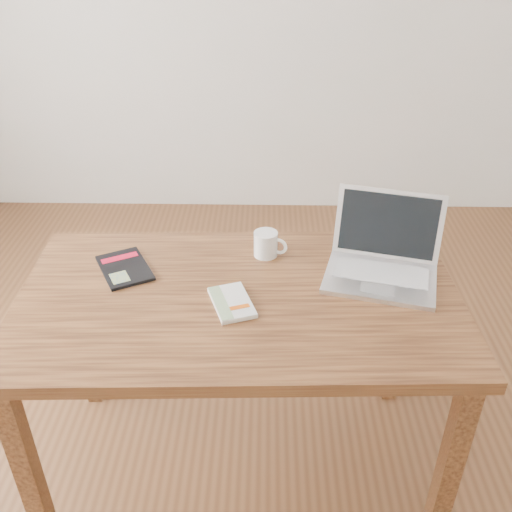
{
  "coord_description": "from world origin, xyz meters",
  "views": [
    {
      "loc": [
        0.12,
        -1.46,
        1.75
      ],
      "look_at": [
        0.09,
        -0.02,
        0.85
      ],
      "focal_mm": 40.0,
      "sensor_mm": 36.0,
      "label": 1
    }
  ],
  "objects_px": {
    "laptop": "(383,259)",
    "desk": "(239,318)",
    "white_guidebook": "(232,303)",
    "black_guidebook": "(125,268)",
    "coffee_mug": "(267,244)"
  },
  "relations": [
    {
      "from": "laptop",
      "to": "desk",
      "type": "bearing_deg",
      "value": -148.91
    },
    {
      "from": "white_guidebook",
      "to": "black_guidebook",
      "type": "relative_size",
      "value": 0.79
    },
    {
      "from": "desk",
      "to": "black_guidebook",
      "type": "relative_size",
      "value": 5.41
    },
    {
      "from": "white_guidebook",
      "to": "black_guidebook",
      "type": "distance_m",
      "value": 0.4
    },
    {
      "from": "coffee_mug",
      "to": "desk",
      "type": "bearing_deg",
      "value": -90.27
    },
    {
      "from": "black_guidebook",
      "to": "laptop",
      "type": "distance_m",
      "value": 0.82
    },
    {
      "from": "white_guidebook",
      "to": "laptop",
      "type": "xyz_separation_m",
      "value": [
        0.46,
        0.18,
        0.04
      ]
    },
    {
      "from": "white_guidebook",
      "to": "coffee_mug",
      "type": "relative_size",
      "value": 1.76
    },
    {
      "from": "white_guidebook",
      "to": "coffee_mug",
      "type": "height_order",
      "value": "coffee_mug"
    },
    {
      "from": "laptop",
      "to": "coffee_mug",
      "type": "bearing_deg",
      "value": 179.93
    },
    {
      "from": "desk",
      "to": "black_guidebook",
      "type": "height_order",
      "value": "black_guidebook"
    },
    {
      "from": "desk",
      "to": "coffee_mug",
      "type": "relative_size",
      "value": 12.09
    },
    {
      "from": "black_guidebook",
      "to": "laptop",
      "type": "height_order",
      "value": "laptop"
    },
    {
      "from": "white_guidebook",
      "to": "black_guidebook",
      "type": "bearing_deg",
      "value": 134.07
    },
    {
      "from": "white_guidebook",
      "to": "desk",
      "type": "bearing_deg",
      "value": 50.22
    }
  ]
}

